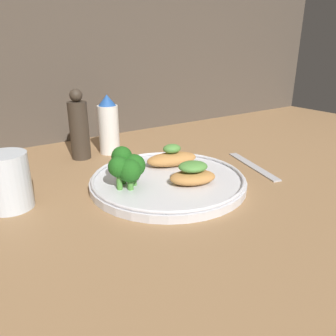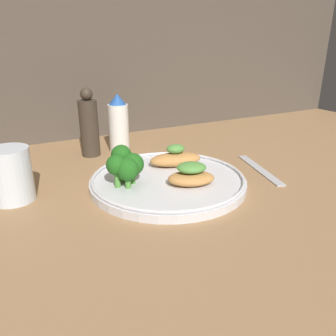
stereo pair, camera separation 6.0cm
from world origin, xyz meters
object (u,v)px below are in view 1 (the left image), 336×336
at_px(pepper_grinder, 79,128).
at_px(drinking_glass, 8,181).
at_px(broccoli_bunch, 127,166).
at_px(plate, 168,180).
at_px(sauce_bottle, 109,126).

distance_m(pepper_grinder, drinking_glass, 0.25).
relative_size(broccoli_bunch, pepper_grinder, 0.44).
xyz_separation_m(pepper_grinder, drinking_glass, (-0.18, -0.17, -0.03)).
relative_size(plate, sauce_bottle, 2.07).
relative_size(sauce_bottle, drinking_glass, 1.53).
bearing_deg(sauce_bottle, broccoli_bunch, -107.37).
distance_m(broccoli_bunch, pepper_grinder, 0.23).
height_order(plate, pepper_grinder, pepper_grinder).
bearing_deg(pepper_grinder, drinking_glass, -135.99).
height_order(broccoli_bunch, pepper_grinder, pepper_grinder).
bearing_deg(plate, pepper_grinder, 107.89).
bearing_deg(sauce_bottle, plate, -88.42).
distance_m(plate, broccoli_bunch, 0.09).
relative_size(plate, drinking_glass, 3.17).
height_order(plate, broccoli_bunch, broccoli_bunch).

